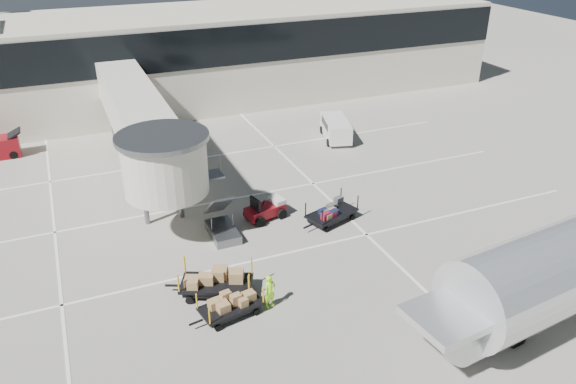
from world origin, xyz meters
The scene contains 10 objects.
ground centered at (0.00, 0.00, 0.00)m, with size 140.00×140.00×0.00m, color #B8B4A5.
lane_markings centered at (-0.67, 9.33, 0.01)m, with size 40.00×30.00×0.02m.
terminal centered at (-0.35, 29.94, 4.11)m, with size 64.00×12.11×15.20m.
jet_bridge centered at (-3.97, 12.26, 4.28)m, with size 5.70×20.40×6.03m.
baggage_tug centered at (1.51, 5.95, 0.55)m, with size 2.52×1.94×1.52m.
suitcase_cart centered at (4.91, 4.09, 0.51)m, with size 3.75×2.36×1.45m.
box_cart_near centered at (-3.24, 0.03, 0.62)m, with size 4.09×2.88×1.61m.
box_cart_far centered at (-3.05, -1.64, 0.54)m, with size 3.47×1.86×1.33m.
ground_worker centered at (-1.21, -1.74, 0.83)m, with size 0.60×0.39×1.65m, color #9FFD1A.
minivan centered at (11.03, 15.68, 0.96)m, with size 2.77×4.52×1.60m.
Camera 1 is at (-8.40, -20.93, 16.29)m, focal length 35.00 mm.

